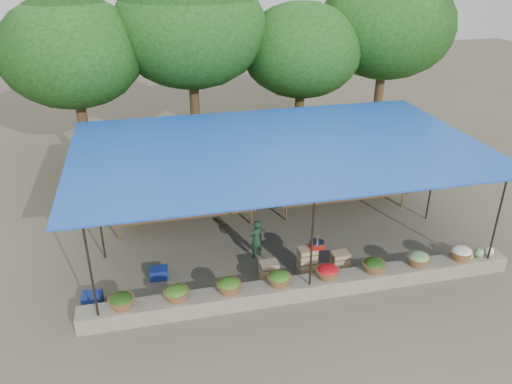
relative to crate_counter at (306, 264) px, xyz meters
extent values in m
plane|color=brown|center=(-0.23, 1.95, -0.31)|extent=(60.00, 60.00, 0.00)
cube|color=#6C6456|center=(-0.23, -0.80, -0.11)|extent=(10.60, 0.55, 0.40)
cylinder|color=black|center=(-5.03, -0.95, 1.09)|extent=(0.05, 0.05, 2.80)
cylinder|color=black|center=(-0.23, -0.95, 1.09)|extent=(0.05, 0.05, 2.80)
cylinder|color=black|center=(4.57, -0.95, 1.09)|extent=(0.05, 0.05, 2.80)
cylinder|color=black|center=(-5.03, 1.95, 1.09)|extent=(0.05, 0.05, 2.80)
cylinder|color=black|center=(4.57, 1.95, 1.09)|extent=(0.05, 0.05, 2.80)
cylinder|color=black|center=(-5.03, 4.85, 1.09)|extent=(0.05, 0.05, 2.80)
cylinder|color=black|center=(-0.23, 4.85, 1.09)|extent=(0.05, 0.05, 2.80)
cylinder|color=black|center=(4.57, 4.85, 1.09)|extent=(0.05, 0.05, 2.80)
cube|color=#1847B4|center=(-0.23, 1.95, 2.49)|extent=(10.80, 6.60, 0.04)
cube|color=#1847B4|center=(-0.23, -0.05, 2.31)|extent=(10.80, 2.19, 0.26)
cube|color=#1847B4|center=(-0.23, 3.95, 2.31)|extent=(10.80, 2.19, 0.26)
cylinder|color=#A7A7AC|center=(-0.23, 3.35, 1.71)|extent=(9.60, 0.01, 0.01)
ellipsoid|color=yellow|center=(-4.73, 3.35, 1.43)|extent=(0.23, 0.17, 0.30)
ellipsoid|color=yellow|center=(-4.25, 3.35, 1.43)|extent=(0.23, 0.17, 0.30)
ellipsoid|color=yellow|center=(-3.78, 3.35, 1.43)|extent=(0.23, 0.17, 0.30)
ellipsoid|color=yellow|center=(-3.31, 3.35, 1.43)|extent=(0.23, 0.17, 0.30)
ellipsoid|color=yellow|center=(-2.83, 3.35, 1.43)|extent=(0.23, 0.17, 0.30)
ellipsoid|color=yellow|center=(-2.36, 3.35, 1.43)|extent=(0.23, 0.17, 0.30)
ellipsoid|color=yellow|center=(-1.89, 3.35, 1.43)|extent=(0.23, 0.17, 0.30)
ellipsoid|color=yellow|center=(-1.41, 3.35, 1.43)|extent=(0.23, 0.17, 0.30)
ellipsoid|color=yellow|center=(-0.94, 3.35, 1.43)|extent=(0.23, 0.17, 0.30)
ellipsoid|color=yellow|center=(-0.46, 3.35, 1.43)|extent=(0.23, 0.17, 0.30)
ellipsoid|color=yellow|center=(0.01, 3.35, 1.43)|extent=(0.23, 0.17, 0.30)
ellipsoid|color=yellow|center=(0.48, 3.35, 1.43)|extent=(0.23, 0.17, 0.30)
ellipsoid|color=yellow|center=(0.96, 3.35, 1.43)|extent=(0.23, 0.17, 0.30)
ellipsoid|color=yellow|center=(1.43, 3.35, 1.43)|extent=(0.23, 0.17, 0.30)
ellipsoid|color=yellow|center=(1.90, 3.35, 1.43)|extent=(0.23, 0.17, 0.30)
ellipsoid|color=yellow|center=(2.38, 3.35, 1.43)|extent=(0.23, 0.17, 0.30)
ellipsoid|color=yellow|center=(2.85, 3.35, 1.43)|extent=(0.23, 0.17, 0.30)
ellipsoid|color=yellow|center=(3.32, 3.35, 1.43)|extent=(0.23, 0.17, 0.30)
ellipsoid|color=yellow|center=(3.80, 3.35, 1.43)|extent=(0.23, 0.17, 0.30)
ellipsoid|color=yellow|center=(4.27, 3.35, 1.43)|extent=(0.23, 0.17, 0.30)
ellipsoid|color=#214813|center=(-4.53, -0.80, 0.31)|extent=(0.52, 0.52, 0.23)
ellipsoid|color=#3B741F|center=(-3.33, -0.80, 0.31)|extent=(0.52, 0.52, 0.23)
ellipsoid|color=#3B741F|center=(-2.13, -0.80, 0.31)|extent=(0.52, 0.52, 0.23)
ellipsoid|color=#3B741F|center=(-0.93, -0.80, 0.31)|extent=(0.52, 0.52, 0.23)
ellipsoid|color=red|center=(0.27, -0.80, 0.31)|extent=(0.52, 0.52, 0.23)
ellipsoid|color=#214813|center=(1.47, -0.80, 0.31)|extent=(0.52, 0.52, 0.23)
ellipsoid|color=#76A768|center=(2.67, -0.80, 0.31)|extent=(0.52, 0.52, 0.23)
ellipsoid|color=white|center=(3.87, -0.80, 0.31)|extent=(0.52, 0.52, 0.23)
cube|color=#244F1C|center=(-0.23, 5.10, 0.94)|extent=(10.60, 0.06, 2.50)
cylinder|color=#3A2A15|center=(-5.73, 7.75, 1.67)|extent=(0.36, 0.36, 3.97)
ellipsoid|color=#13340E|center=(-5.73, 7.75, 4.15)|extent=(4.77, 4.77, 3.69)
cylinder|color=#3A2A15|center=(-1.73, 8.15, 1.93)|extent=(0.36, 0.36, 4.48)
ellipsoid|color=#13340E|center=(-1.73, 8.15, 4.73)|extent=(5.39, 5.39, 4.17)
cylinder|color=#3A2A15|center=(2.27, 7.85, 1.55)|extent=(0.36, 0.36, 3.71)
ellipsoid|color=#13340E|center=(2.27, 7.85, 3.87)|extent=(4.47, 4.47, 3.45)
cylinder|color=#3A2A15|center=(5.77, 8.25, 1.87)|extent=(0.36, 0.36, 4.35)
ellipsoid|color=#13340E|center=(5.77, 8.25, 4.59)|extent=(5.24, 5.24, 4.05)
cube|color=#4D321E|center=(-2.73, 3.25, 0.19)|extent=(4.20, 0.95, 0.08)
cube|color=#4D321E|center=(-2.73, 3.55, 0.47)|extent=(4.20, 0.35, 0.06)
cylinder|color=#4D321E|center=(-4.68, 2.85, -0.06)|extent=(0.06, 0.06, 0.50)
cylinder|color=#4D321E|center=(-0.78, 2.85, -0.06)|extent=(0.06, 0.06, 0.50)
cylinder|color=#4D321E|center=(-4.68, 3.65, -0.06)|extent=(0.06, 0.06, 0.50)
cylinder|color=#4D321E|center=(-0.78, 3.65, -0.06)|extent=(0.06, 0.06, 0.50)
ellipsoid|color=#AC3318|center=(-4.63, 3.10, 0.29)|extent=(0.31, 0.26, 0.13)
ellipsoid|color=#6EA733|center=(-4.63, 3.55, 0.56)|extent=(0.26, 0.22, 0.12)
ellipsoid|color=orange|center=(-4.28, 3.10, 0.29)|extent=(0.31, 0.26, 0.13)
ellipsoid|color=red|center=(-4.28, 3.55, 0.56)|extent=(0.26, 0.22, 0.12)
ellipsoid|color=#6EA733|center=(-3.93, 3.10, 0.29)|extent=(0.31, 0.26, 0.13)
ellipsoid|color=#AC3318|center=(-3.93, 3.55, 0.56)|extent=(0.26, 0.22, 0.12)
ellipsoid|color=red|center=(-3.58, 3.10, 0.29)|extent=(0.31, 0.26, 0.13)
ellipsoid|color=orange|center=(-3.58, 3.55, 0.56)|extent=(0.26, 0.22, 0.12)
ellipsoid|color=#AC3318|center=(-3.23, 3.10, 0.29)|extent=(0.31, 0.26, 0.13)
ellipsoid|color=#AC3318|center=(-3.23, 3.55, 0.56)|extent=(0.26, 0.22, 0.12)
ellipsoid|color=orange|center=(-2.88, 3.10, 0.29)|extent=(0.31, 0.26, 0.13)
ellipsoid|color=orange|center=(-2.88, 3.55, 0.56)|extent=(0.26, 0.22, 0.12)
ellipsoid|color=#AC3318|center=(-2.53, 3.10, 0.29)|extent=(0.31, 0.26, 0.13)
ellipsoid|color=#6EA733|center=(-2.53, 3.55, 0.56)|extent=(0.26, 0.22, 0.12)
ellipsoid|color=orange|center=(-2.18, 3.10, 0.29)|extent=(0.31, 0.26, 0.13)
ellipsoid|color=red|center=(-2.18, 3.55, 0.56)|extent=(0.26, 0.22, 0.12)
ellipsoid|color=#6EA733|center=(-1.83, 3.10, 0.29)|extent=(0.31, 0.26, 0.13)
ellipsoid|color=#AC3318|center=(-1.83, 3.55, 0.56)|extent=(0.26, 0.22, 0.12)
ellipsoid|color=red|center=(-1.48, 3.10, 0.29)|extent=(0.31, 0.26, 0.13)
ellipsoid|color=orange|center=(-1.48, 3.55, 0.56)|extent=(0.26, 0.22, 0.12)
ellipsoid|color=#AC3318|center=(-1.13, 3.10, 0.29)|extent=(0.31, 0.26, 0.13)
ellipsoid|color=#AC3318|center=(-1.13, 3.55, 0.56)|extent=(0.26, 0.22, 0.12)
ellipsoid|color=orange|center=(-0.78, 3.10, 0.29)|extent=(0.31, 0.26, 0.13)
ellipsoid|color=orange|center=(-0.78, 3.55, 0.56)|extent=(0.26, 0.22, 0.12)
cube|color=#4D321E|center=(2.27, 3.25, 0.19)|extent=(4.20, 0.95, 0.08)
cube|color=#4D321E|center=(2.27, 3.55, 0.47)|extent=(4.20, 0.35, 0.06)
cylinder|color=#4D321E|center=(0.32, 2.85, -0.06)|extent=(0.06, 0.06, 0.50)
cylinder|color=#4D321E|center=(4.22, 2.85, -0.06)|extent=(0.06, 0.06, 0.50)
cylinder|color=#4D321E|center=(0.32, 3.65, -0.06)|extent=(0.06, 0.06, 0.50)
cylinder|color=#4D321E|center=(4.22, 3.65, -0.06)|extent=(0.06, 0.06, 0.50)
ellipsoid|color=#AC3318|center=(0.37, 3.10, 0.29)|extent=(0.31, 0.26, 0.13)
ellipsoid|color=#6EA733|center=(0.37, 3.55, 0.56)|extent=(0.26, 0.22, 0.12)
ellipsoid|color=orange|center=(0.72, 3.10, 0.29)|extent=(0.31, 0.26, 0.13)
ellipsoid|color=red|center=(0.72, 3.55, 0.56)|extent=(0.26, 0.22, 0.12)
ellipsoid|color=#6EA733|center=(1.07, 3.10, 0.29)|extent=(0.31, 0.26, 0.13)
ellipsoid|color=#AC3318|center=(1.07, 3.55, 0.56)|extent=(0.26, 0.22, 0.12)
ellipsoid|color=red|center=(1.42, 3.10, 0.29)|extent=(0.31, 0.26, 0.13)
ellipsoid|color=orange|center=(1.42, 3.55, 0.56)|extent=(0.26, 0.22, 0.12)
ellipsoid|color=#AC3318|center=(1.77, 3.10, 0.29)|extent=(0.31, 0.26, 0.13)
ellipsoid|color=#AC3318|center=(1.77, 3.55, 0.56)|extent=(0.26, 0.22, 0.12)
ellipsoid|color=orange|center=(2.12, 3.10, 0.29)|extent=(0.31, 0.26, 0.13)
ellipsoid|color=orange|center=(2.12, 3.55, 0.56)|extent=(0.26, 0.22, 0.12)
ellipsoid|color=#AC3318|center=(2.47, 3.10, 0.29)|extent=(0.31, 0.26, 0.13)
ellipsoid|color=#6EA733|center=(2.47, 3.55, 0.56)|extent=(0.26, 0.22, 0.12)
ellipsoid|color=orange|center=(2.82, 3.10, 0.29)|extent=(0.31, 0.26, 0.13)
ellipsoid|color=red|center=(2.82, 3.55, 0.56)|extent=(0.26, 0.22, 0.12)
ellipsoid|color=#6EA733|center=(3.17, 3.10, 0.29)|extent=(0.31, 0.26, 0.13)
ellipsoid|color=#AC3318|center=(3.17, 3.55, 0.56)|extent=(0.26, 0.22, 0.12)
ellipsoid|color=red|center=(3.52, 3.10, 0.29)|extent=(0.31, 0.26, 0.13)
ellipsoid|color=orange|center=(3.52, 3.55, 0.56)|extent=(0.26, 0.22, 0.12)
ellipsoid|color=#AC3318|center=(3.87, 3.10, 0.29)|extent=(0.31, 0.26, 0.13)
ellipsoid|color=#AC3318|center=(3.87, 3.55, 0.56)|extent=(0.26, 0.22, 0.12)
ellipsoid|color=orange|center=(4.22, 3.10, 0.29)|extent=(0.31, 0.26, 0.13)
ellipsoid|color=orange|center=(4.22, 3.55, 0.56)|extent=(0.26, 0.22, 0.12)
cube|color=#9E7F5A|center=(-0.97, 0.00, -0.19)|extent=(0.46, 0.35, 0.25)
cube|color=#9E7F5A|center=(-0.97, 0.00, 0.07)|extent=(0.46, 0.35, 0.25)
cube|color=#9E7F5A|center=(0.03, 0.00, -0.19)|extent=(0.46, 0.35, 0.25)
cube|color=#9E7F5A|center=(0.03, 0.00, 0.07)|extent=(0.46, 0.35, 0.25)
cube|color=#9E7F5A|center=(0.03, 0.00, 0.33)|extent=(0.46, 0.35, 0.25)
cube|color=#9E7F5A|center=(0.93, 0.00, -0.19)|extent=(0.46, 0.35, 0.25)
cube|color=#9E7F5A|center=(0.93, 0.00, 0.07)|extent=(0.46, 0.35, 0.25)
cube|color=red|center=(0.27, 0.00, 0.53)|extent=(0.33, 0.29, 0.13)
cylinder|color=#A7A7AC|center=(0.27, 0.00, 0.61)|extent=(0.35, 0.35, 0.03)
cylinder|color=#A7A7AC|center=(0.27, 0.00, 0.71)|extent=(0.03, 0.03, 0.24)
imported|color=#193822|center=(-1.04, 1.07, 0.24)|extent=(0.47, 0.40, 1.11)
imported|color=slate|center=(-3.16, 3.79, 0.58)|extent=(1.01, 0.87, 1.79)
imported|color=slate|center=(0.98, 4.04, 0.58)|extent=(1.28, 0.91, 1.79)
imported|color=slate|center=(3.88, 4.22, 0.61)|extent=(1.16, 0.74, 1.84)
cube|color=navy|center=(-5.25, 0.04, -0.17)|extent=(0.49, 0.39, 0.27)
cube|color=navy|center=(-3.66, 0.70, -0.17)|extent=(0.47, 0.35, 0.28)
camera|label=1|loc=(-3.66, -10.01, 7.19)|focal=35.00mm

